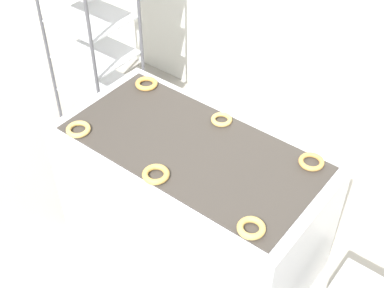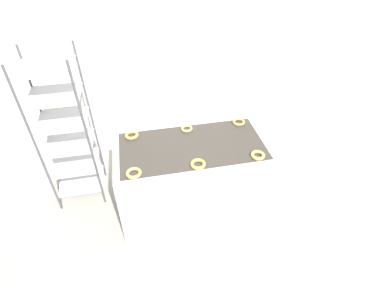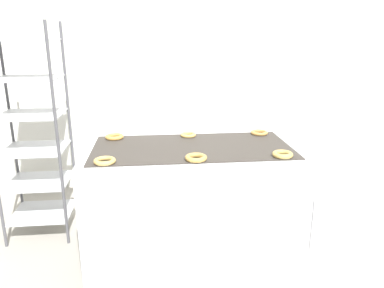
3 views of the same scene
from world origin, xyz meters
name	(u,v)px [view 1 (image 1 of 3)]	position (x,y,z in m)	size (l,w,h in m)	color
fryer_machine	(192,200)	(0.00, 0.65, 0.44)	(1.57, 0.81, 0.88)	silver
baking_rack_cart	(93,37)	(-1.26, 1.12, 0.90)	(0.52, 0.49, 1.78)	#4C4C51
donut_near_left	(78,129)	(-0.60, 0.35, 0.90)	(0.14, 0.14, 0.03)	tan
donut_near_center	(156,174)	(-0.01, 0.35, 0.90)	(0.15, 0.15, 0.03)	tan
donut_near_right	(251,228)	(0.59, 0.36, 0.90)	(0.14, 0.14, 0.03)	tan
donut_far_left	(146,84)	(-0.59, 0.93, 0.90)	(0.14, 0.14, 0.03)	gold
donut_far_center	(221,119)	(0.00, 0.94, 0.90)	(0.13, 0.13, 0.03)	tan
donut_far_right	(311,162)	(0.59, 0.94, 0.90)	(0.14, 0.14, 0.03)	#C79248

